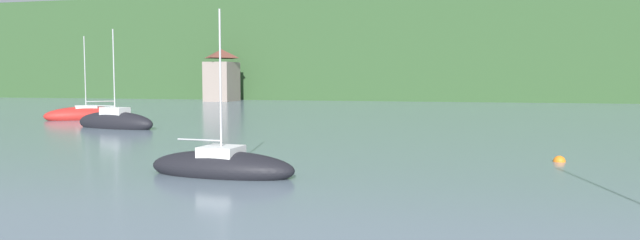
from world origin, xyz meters
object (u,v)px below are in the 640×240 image
sailboat_far_1 (115,122)px  mooring_buoy_far (559,162)px  sailboat_mid_2 (221,167)px  sailboat_far_5 (86,115)px  shore_building_west (222,76)px

sailboat_far_1 → mooring_buoy_far: bearing=-8.0°
sailboat_mid_2 → sailboat_far_5: 32.91m
sailboat_far_1 → mooring_buoy_far: 29.88m
mooring_buoy_far → sailboat_far_1: bearing=160.7°
shore_building_west → sailboat_far_5: (4.46, -38.96, -3.48)m
sailboat_mid_2 → sailboat_far_1: bearing=137.0°
shore_building_west → sailboat_far_1: size_ratio=1.06×
sailboat_far_1 → sailboat_mid_2: size_ratio=1.16×
sailboat_mid_2 → sailboat_far_5: sailboat_far_5 is taller
shore_building_west → sailboat_far_5: 39.37m
sailboat_far_5 → mooring_buoy_far: sailboat_far_5 is taller
shore_building_west → sailboat_far_1: shore_building_west is taller
shore_building_west → sailboat_far_1: (11.93, -45.92, -3.43)m
sailboat_mid_2 → sailboat_far_5: (-22.96, 23.58, 0.06)m
shore_building_west → sailboat_mid_2: shore_building_west is taller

